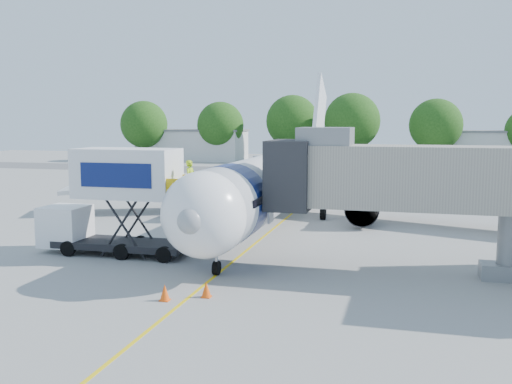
% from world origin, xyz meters
% --- Properties ---
extents(ground, '(160.00, 160.00, 0.00)m').
position_xyz_m(ground, '(0.00, 0.00, 0.00)').
color(ground, gray).
rests_on(ground, ground).
extents(guidance_line, '(0.15, 70.00, 0.01)m').
position_xyz_m(guidance_line, '(0.00, 0.00, 0.01)').
color(guidance_line, yellow).
rests_on(guidance_line, ground).
extents(taxiway_strip, '(120.00, 10.00, 0.01)m').
position_xyz_m(taxiway_strip, '(0.00, 42.00, 0.00)').
color(taxiway_strip, '#59595B').
rests_on(taxiway_strip, ground).
extents(aircraft, '(34.17, 37.73, 11.35)m').
position_xyz_m(aircraft, '(0.00, 4.12, 2.95)').
color(aircraft, white).
rests_on(aircraft, ground).
extents(jet_bridge, '(13.90, 3.20, 6.60)m').
position_xyz_m(jet_bridge, '(7.99, -7.00, 4.34)').
color(jet_bridge, '#A09A89').
rests_on(jet_bridge, ground).
extents(catering_hiloader, '(8.52, 2.44, 5.50)m').
position_xyz_m(catering_hiloader, '(-6.26, -7.00, 2.76)').
color(catering_hiloader, black).
rests_on(catering_hiloader, ground).
extents(ground_tug, '(4.10, 2.41, 1.57)m').
position_xyz_m(ground_tug, '(2.22, -18.30, 0.82)').
color(ground_tug, white).
rests_on(ground_tug, ground).
extents(safety_cone_a, '(0.40, 0.40, 0.64)m').
position_xyz_m(safety_cone_a, '(-0.75, -13.50, 0.31)').
color(safety_cone_a, '#F5500C').
rests_on(safety_cone_a, ground).
extents(safety_cone_b, '(0.40, 0.40, 0.63)m').
position_xyz_m(safety_cone_b, '(0.66, -12.68, 0.30)').
color(safety_cone_b, '#F5500C').
rests_on(safety_cone_b, ground).
extents(outbuilding_left, '(18.40, 8.40, 5.30)m').
position_xyz_m(outbuilding_left, '(-28.00, 60.00, 2.66)').
color(outbuilding_left, silver).
rests_on(outbuilding_left, ground).
extents(outbuilding_right, '(16.40, 7.40, 5.30)m').
position_xyz_m(outbuilding_right, '(22.00, 62.00, 2.66)').
color(outbuilding_right, silver).
rests_on(outbuilding_right, ground).
extents(tree_a, '(7.96, 7.96, 10.15)m').
position_xyz_m(tree_a, '(-35.22, 56.21, 6.16)').
color(tree_a, '#382314').
rests_on(tree_a, ground).
extents(tree_b, '(7.81, 7.81, 9.96)m').
position_xyz_m(tree_b, '(-22.20, 58.10, 6.04)').
color(tree_b, '#382314').
rests_on(tree_b, ground).
extents(tree_c, '(8.65, 8.65, 11.02)m').
position_xyz_m(tree_c, '(-10.30, 59.97, 6.69)').
color(tree_c, '#382314').
rests_on(tree_c, ground).
extents(tree_d, '(8.72, 8.72, 11.12)m').
position_xyz_m(tree_d, '(-0.28, 57.36, 6.75)').
color(tree_d, '#382314').
rests_on(tree_d, ground).
extents(tree_e, '(7.96, 7.96, 10.15)m').
position_xyz_m(tree_e, '(12.29, 57.83, 6.16)').
color(tree_e, '#382314').
rests_on(tree_e, ground).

